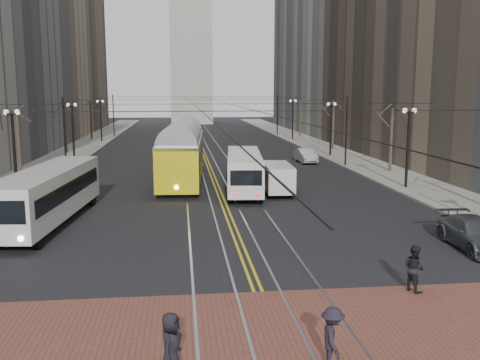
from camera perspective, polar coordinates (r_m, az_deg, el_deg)
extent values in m
plane|color=black|center=(20.37, 1.54, -10.84)|extent=(260.00, 260.00, 0.00)
cube|color=gray|center=(65.48, -17.24, 2.89)|extent=(5.00, 140.00, 0.15)
cube|color=gray|center=(66.69, 9.02, 3.31)|extent=(5.00, 140.00, 0.15)
cube|color=brown|center=(16.72, 3.50, -15.53)|extent=(25.00, 6.00, 0.01)
cube|color=gray|center=(64.37, -3.99, 3.12)|extent=(4.80, 130.00, 0.02)
cube|color=gold|center=(64.37, -3.99, 3.12)|extent=(0.42, 130.00, 0.01)
cube|color=brown|center=(108.16, -19.29, 15.79)|extent=(16.00, 20.00, 40.00)
cube|color=brown|center=(71.47, 17.68, 17.00)|extent=(16.00, 20.00, 34.00)
cube|color=slate|center=(109.41, 8.93, 16.12)|extent=(16.00, 20.00, 40.00)
cylinder|color=black|center=(38.77, -22.91, 2.38)|extent=(0.20, 0.20, 5.60)
cylinder|color=black|center=(58.14, -17.38, 4.80)|extent=(0.20, 0.20, 5.60)
cylinder|color=black|center=(77.83, -14.62, 5.99)|extent=(0.20, 0.20, 5.60)
cylinder|color=black|center=(40.61, 17.43, 2.98)|extent=(0.20, 0.20, 5.60)
cylinder|color=black|center=(59.38, 9.66, 5.19)|extent=(0.20, 0.20, 5.60)
cylinder|color=black|center=(78.76, 5.64, 6.29)|extent=(0.20, 0.20, 5.60)
cylinder|color=#382D23|center=(46.97, -22.52, 3.51)|extent=(0.28, 0.28, 5.60)
cylinder|color=#382D23|center=(64.40, -18.13, 5.18)|extent=(0.28, 0.28, 5.60)
cylinder|color=#382D23|center=(82.08, -15.61, 6.11)|extent=(0.28, 0.28, 5.60)
cylinder|color=#382D23|center=(48.72, 15.82, 4.06)|extent=(0.28, 0.28, 5.60)
cylinder|color=#382D23|center=(65.69, 9.90, 5.58)|extent=(0.28, 0.28, 5.60)
cylinder|color=#382D23|center=(83.09, 6.42, 6.44)|extent=(0.28, 0.28, 5.60)
cylinder|color=black|center=(63.95, -5.41, 8.44)|extent=(0.03, 120.00, 0.03)
cylinder|color=black|center=(64.07, -2.70, 8.48)|extent=(0.03, 120.00, 0.03)
cylinder|color=black|center=(50.13, -18.22, 4.66)|extent=(0.16, 0.16, 6.60)
cylinder|color=black|center=(85.62, -13.34, 6.67)|extent=(0.16, 0.16, 6.60)
cylinder|color=black|center=(51.48, 11.27, 5.07)|extent=(0.16, 0.16, 6.60)
cylinder|color=black|center=(86.42, 4.02, 6.92)|extent=(0.16, 0.16, 6.60)
cube|color=silver|center=(30.38, -19.76, -1.71)|extent=(3.61, 12.02, 2.96)
cube|color=gold|center=(42.62, -6.13, 2.37)|extent=(3.86, 15.90, 3.71)
cube|color=silver|center=(37.91, 0.44, 0.80)|extent=(3.27, 10.66, 2.74)
cube|color=silver|center=(37.10, 4.04, 0.07)|extent=(2.03, 4.77, 2.08)
imported|color=#42444A|center=(43.96, 3.53, 1.14)|extent=(1.76, 4.29, 1.46)
imported|color=#A6A9AD|center=(54.06, 7.00, 2.62)|extent=(1.71, 4.39, 1.42)
imported|color=#44474C|center=(26.51, 23.73, -5.26)|extent=(2.17, 4.90, 1.40)
imported|color=black|center=(13.89, -7.37, -17.14)|extent=(0.76, 0.95, 1.70)
imported|color=black|center=(20.23, 18.08, -8.92)|extent=(0.91, 1.00, 1.68)
imported|color=black|center=(14.40, 9.83, -16.31)|extent=(0.68, 1.10, 1.65)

